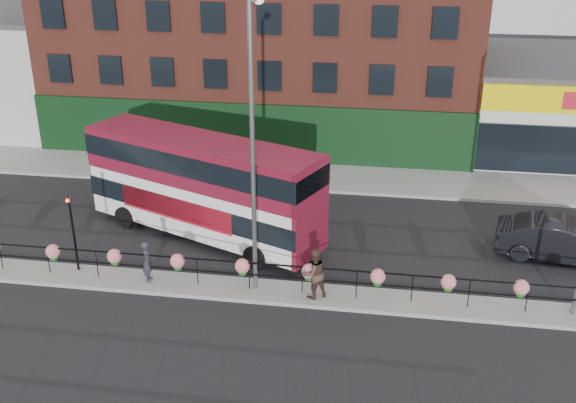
# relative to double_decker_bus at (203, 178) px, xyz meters

# --- Properties ---
(ground) EXTENTS (120.00, 120.00, 0.00)m
(ground) POSITION_rel_double_decker_bus_xyz_m (3.90, -4.37, -2.73)
(ground) COLOR black
(ground) RESTS_ON ground
(north_pavement) EXTENTS (60.00, 4.00, 0.15)m
(north_pavement) POSITION_rel_double_decker_bus_xyz_m (3.90, 7.63, -2.66)
(north_pavement) COLOR gray
(north_pavement) RESTS_ON ground
(median) EXTENTS (60.00, 1.60, 0.15)m
(median) POSITION_rel_double_decker_bus_xyz_m (3.90, -4.37, -2.66)
(median) COLOR gray
(median) RESTS_ON ground
(brick_building) EXTENTS (25.00, 12.21, 10.30)m
(brick_building) POSITION_rel_double_decker_bus_xyz_m (-0.10, 15.59, 2.39)
(brick_building) COLOR brown
(brick_building) RESTS_ON ground
(median_railing) EXTENTS (30.04, 0.56, 1.23)m
(median_railing) POSITION_rel_double_decker_bus_xyz_m (3.90, -4.37, -1.69)
(median_railing) COLOR black
(median_railing) RESTS_ON median
(double_decker_bus) EXTENTS (11.13, 6.72, 4.45)m
(double_decker_bus) POSITION_rel_double_decker_bus_xyz_m (0.00, 0.00, 0.00)
(double_decker_bus) COLOR white
(double_decker_bus) RESTS_ON ground
(car) EXTENTS (3.56, 5.82, 1.72)m
(car) POSITION_rel_double_decker_bus_xyz_m (14.99, 0.16, -1.87)
(car) COLOR black
(car) RESTS_ON ground
(pedestrian_a) EXTENTS (0.76, 0.65, 1.63)m
(pedestrian_a) POSITION_rel_double_decker_bus_xyz_m (-1.04, -4.35, -1.77)
(pedestrian_a) COLOR #292936
(pedestrian_a) RESTS_ON median
(pedestrian_b) EXTENTS (1.63, 1.61, 1.95)m
(pedestrian_b) POSITION_rel_double_decker_bus_xyz_m (5.36, -4.55, -1.61)
(pedestrian_b) COLOR #452F26
(pedestrian_b) RESTS_ON median
(lamp_column_west) EXTENTS (0.38, 1.84, 10.51)m
(lamp_column_west) POSITION_rel_double_decker_bus_xyz_m (3.11, -3.98, 3.65)
(lamp_column_west) COLOR slate
(lamp_column_west) RESTS_ON median
(traffic_light_median) EXTENTS (0.15, 0.28, 3.65)m
(traffic_light_median) POSITION_rel_double_decker_bus_xyz_m (-4.10, -3.97, -0.27)
(traffic_light_median) COLOR black
(traffic_light_median) RESTS_ON median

